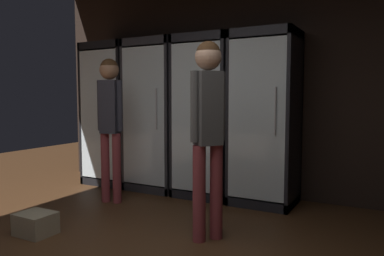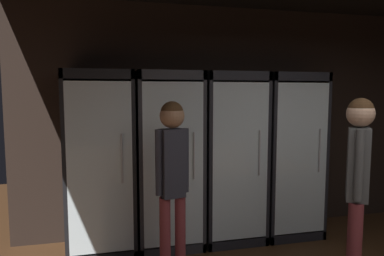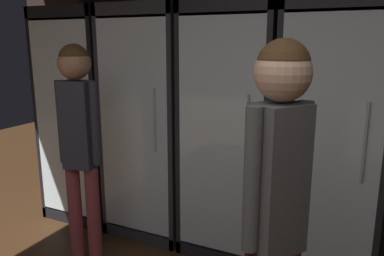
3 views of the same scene
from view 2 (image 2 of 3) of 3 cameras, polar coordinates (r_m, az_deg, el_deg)
name	(u,v)px [view 2 (image 2 of 3)]	position (r m, az deg, el deg)	size (l,w,h in m)	color
wall_back	(257,120)	(4.51, 10.80, 1.36)	(6.00, 0.06, 2.80)	black
cooler_far_left	(101,164)	(3.88, -14.96, -5.88)	(0.72, 0.65, 1.98)	black
cooler_left	(168,162)	(3.92, -3.98, -5.64)	(0.72, 0.65, 1.98)	#2B2B30
cooler_center	(230,158)	(4.10, 6.35, -5.09)	(0.72, 0.65, 1.98)	black
cooler_right	(286,155)	(4.40, 15.55, -4.46)	(0.72, 0.65, 1.98)	black
shopper_near	(172,169)	(3.06, -3.31, -6.84)	(0.31, 0.22, 1.67)	brown
shopper_far	(358,175)	(3.23, 26.02, -7.03)	(0.26, 0.28, 1.70)	brown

